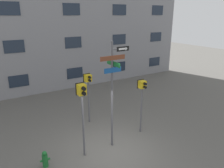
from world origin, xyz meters
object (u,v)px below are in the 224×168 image
at_px(pedestrian_signal_left, 82,101).
at_px(pedestrian_signal_right, 142,93).
at_px(pedestrian_signal_across, 88,85).
at_px(fire_hydrant, 45,159).
at_px(street_sign_pole, 113,86).

relative_size(pedestrian_signal_left, pedestrian_signal_right, 1.17).
relative_size(pedestrian_signal_right, pedestrian_signal_across, 1.00).
xyz_separation_m(pedestrian_signal_across, fire_hydrant, (-2.94, -2.34, -1.72)).
xyz_separation_m(street_sign_pole, fire_hydrant, (-2.89, 0.11, -2.38)).
xyz_separation_m(pedestrian_signal_left, pedestrian_signal_right, (3.07, 0.28, -0.34)).
bearing_deg(fire_hydrant, pedestrian_signal_right, 1.88).
relative_size(street_sign_pole, pedestrian_signal_across, 1.71).
xyz_separation_m(pedestrian_signal_left, fire_hydrant, (-1.52, 0.13, -2.02)).
height_order(pedestrian_signal_right, fire_hydrant, pedestrian_signal_right).
bearing_deg(pedestrian_signal_left, street_sign_pole, 0.85).
height_order(street_sign_pole, pedestrian_signal_across, street_sign_pole).
distance_m(street_sign_pole, pedestrian_signal_left, 1.41).
bearing_deg(street_sign_pole, pedestrian_signal_right, 8.69).
distance_m(street_sign_pole, pedestrian_signal_right, 1.86).
distance_m(pedestrian_signal_left, pedestrian_signal_across, 2.87).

